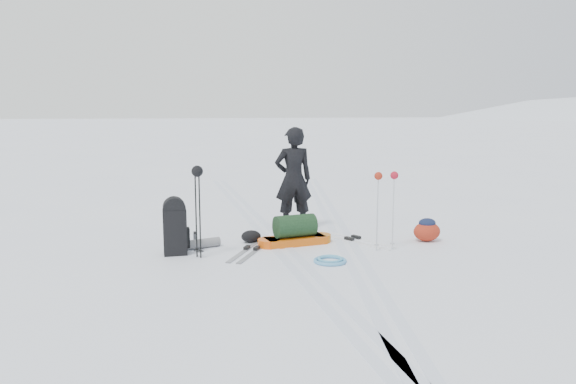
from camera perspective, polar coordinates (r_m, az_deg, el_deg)
name	(u,v)px	position (r m, az deg, el deg)	size (l,w,h in m)	color
ground	(284,251)	(9.39, -0.42, -5.98)	(200.00, 200.00, 0.00)	white
ski_tracks	(309,237)	(10.34, 2.14, -4.59)	(3.38, 17.97, 0.01)	silver
skier	(293,179)	(10.76, 0.55, 1.32)	(0.73, 0.48, 1.99)	black
pulk_sled	(295,233)	(9.78, 0.71, -4.19)	(1.41, 0.67, 0.52)	#CC530C
expedition_rucksack	(179,227)	(9.29, -11.04, -3.56)	(0.95, 0.67, 0.94)	black
ski_poles_black	(197,183)	(8.86, -9.19, 0.96)	(0.18, 0.18, 1.47)	black
ski_poles_silver	(386,185)	(9.36, 9.94, 0.74)	(0.42, 0.17, 1.32)	silver
touring_skis_grey	(252,249)	(9.45, -3.70, -5.82)	(0.97, 1.66, 0.06)	gray
touring_skis_white	(353,239)	(10.18, 6.58, -4.79)	(1.21, 1.73, 0.07)	silver
rope_coil	(330,260)	(8.75, 4.30, -6.91)	(0.60, 0.60, 0.06)	#539CCA
small_daypack	(427,230)	(10.30, 13.93, -3.77)	(0.55, 0.45, 0.41)	maroon
thermos_pair	(191,241)	(9.62, -9.84, -4.91)	(0.22, 0.25, 0.29)	slate
stuff_sack	(251,236)	(9.95, -3.77, -4.52)	(0.35, 0.27, 0.22)	black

